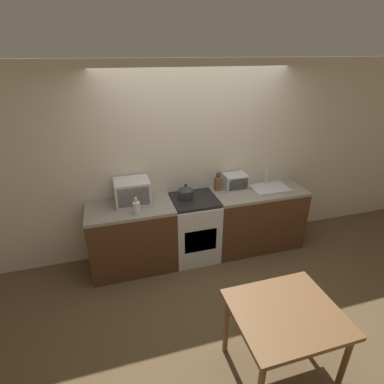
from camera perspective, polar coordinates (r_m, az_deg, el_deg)
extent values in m
plane|color=brown|center=(3.98, 4.75, -16.94)|extent=(16.00, 16.00, 0.00)
cube|color=beige|center=(4.13, 0.48, 5.93)|extent=(10.00, 0.06, 2.60)
cube|color=#4C2D19|center=(4.07, -11.23, -8.67)|extent=(1.09, 0.62, 0.86)
cube|color=gray|center=(3.84, -11.79, -3.09)|extent=(1.09, 0.62, 0.04)
cube|color=#4C2D19|center=(4.52, 12.07, -5.05)|extent=(1.30, 0.62, 0.86)
cube|color=gray|center=(4.31, 12.60, 0.12)|extent=(1.30, 0.62, 0.04)
cube|color=silver|center=(4.19, 0.38, -7.01)|extent=(0.60, 0.62, 0.86)
cube|color=black|center=(3.97, 0.40, -1.52)|extent=(0.58, 0.57, 0.04)
cube|color=black|center=(3.95, 1.65, -9.24)|extent=(0.43, 0.02, 0.32)
cylinder|color=#2D2D2D|center=(3.94, -1.18, -0.42)|extent=(0.20, 0.20, 0.13)
cone|color=#2D2D2D|center=(3.90, -1.19, 0.80)|extent=(0.19, 0.19, 0.06)
sphere|color=black|center=(3.88, -1.20, 1.33)|extent=(0.04, 0.04, 0.04)
cube|color=silver|center=(3.87, -11.32, 0.10)|extent=(0.44, 0.35, 0.31)
cube|color=black|center=(3.72, -11.06, -0.95)|extent=(0.39, 0.01, 0.25)
cylinder|color=silver|center=(3.64, -10.53, -2.97)|extent=(0.09, 0.09, 0.15)
cylinder|color=silver|center=(3.60, -10.66, -1.54)|extent=(0.03, 0.03, 0.06)
cube|color=brown|center=(4.18, 4.97, 1.57)|extent=(0.09, 0.08, 0.19)
cylinder|color=black|center=(4.12, 4.74, 3.19)|extent=(0.01, 0.01, 0.07)
cylinder|color=black|center=(4.13, 5.04, 3.22)|extent=(0.01, 0.01, 0.07)
cylinder|color=black|center=(4.14, 5.33, 3.25)|extent=(0.01, 0.01, 0.07)
cube|color=silver|center=(4.27, 8.19, 2.04)|extent=(0.32, 0.25, 0.21)
cube|color=black|center=(4.17, 8.85, 1.42)|extent=(0.28, 0.01, 0.17)
cube|color=silver|center=(4.38, 14.59, 0.74)|extent=(0.52, 0.37, 0.02)
cylinder|color=silver|center=(4.44, 13.95, 2.81)|extent=(0.03, 0.03, 0.22)
cube|color=brown|center=(2.76, 17.55, -21.14)|extent=(0.87, 0.77, 0.04)
cylinder|color=brown|center=(3.07, 26.85, -27.54)|extent=(0.05, 0.05, 0.70)
cylinder|color=brown|center=(3.08, 6.58, -23.80)|extent=(0.05, 0.05, 0.70)
cylinder|color=brown|center=(3.37, 19.30, -19.98)|extent=(0.05, 0.05, 0.70)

